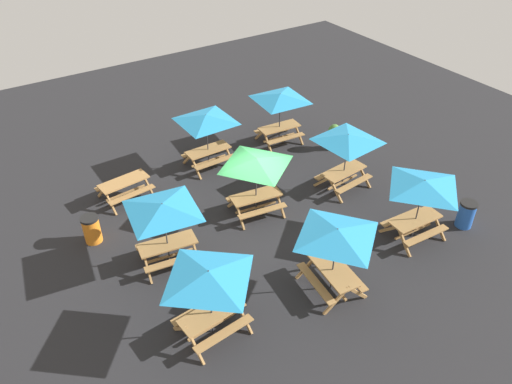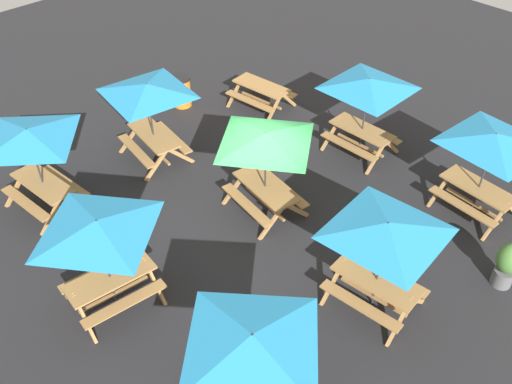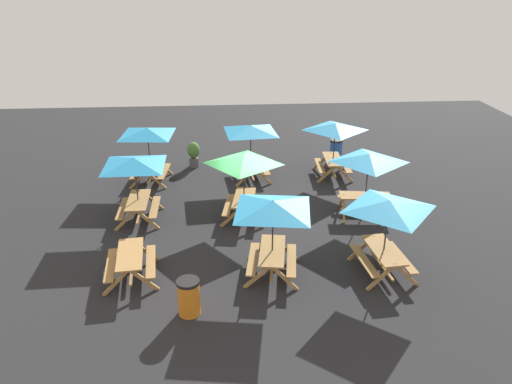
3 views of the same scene
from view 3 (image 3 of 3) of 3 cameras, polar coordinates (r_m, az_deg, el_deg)
The scene contains 13 objects.
ground_plane at distance 17.78m, azimuth -0.23°, elevation -2.81°, with size 33.10×33.10×0.00m, color #232326.
picnic_table_0 at distance 16.96m, azimuth -1.42°, elevation 3.15°, with size 2.28×2.28×2.34m.
picnic_table_1 at distance 17.27m, azimuth -13.71°, elevation 2.85°, with size 2.83×2.83×2.34m.
picnic_table_2 at distance 20.56m, azimuth -12.29°, elevation 6.33°, with size 2.82×2.82×2.34m.
picnic_table_3 at distance 17.56m, azimuth 12.74°, elevation 3.29°, with size 2.22×2.22×2.34m.
picnic_table_4 at distance 14.14m, azimuth 14.90°, elevation -2.05°, with size 2.18×2.18×2.34m.
picnic_table_5 at distance 20.44m, azimuth -0.62°, elevation 6.78°, with size 2.81×2.81×2.34m.
picnic_table_6 at distance 20.99m, azimuth 9.02°, elevation 6.94°, with size 2.11×2.11×2.34m.
picnic_table_7 at distance 13.63m, azimuth 1.95°, elevation -2.20°, with size 2.80×2.80×2.34m.
picnic_table_8 at distance 14.57m, azimuth -14.15°, elevation -7.52°, with size 1.94×1.70×0.81m.
trash_bin_orange at distance 12.90m, azimuth -7.69°, elevation -11.80°, with size 0.59×0.59×0.98m.
trash_bin_blue at distance 23.35m, azimuth 9.12°, elevation 4.80°, with size 0.59×0.59×0.98m.
potted_plant_0 at distance 22.38m, azimuth -7.14°, elevation 4.42°, with size 0.55×0.55×1.13m.
Camera 3 is at (-15.88, 1.10, 7.94)m, focal length 35.00 mm.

